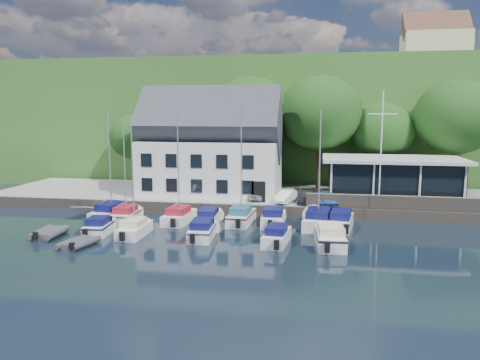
{
  "coord_description": "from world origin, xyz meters",
  "views": [
    {
      "loc": [
        4.18,
        -30.47,
        9.56
      ],
      "look_at": [
        -2.66,
        9.0,
        3.6
      ],
      "focal_mm": 35.0,
      "sensor_mm": 36.0,
      "label": 1
    }
  ],
  "objects_px": {
    "dinghy_0": "(49,232)",
    "boat_r1_4": "(241,168)",
    "boat_r1_5": "(273,216)",
    "car_blue": "(327,197)",
    "boat_r1_6": "(320,170)",
    "car_dgrey": "(307,196)",
    "boat_r1_2": "(178,171)",
    "boat_r2_1": "(133,182)",
    "harbor_building": "(211,152)",
    "boat_r1_7": "(341,219)",
    "boat_r2_4": "(330,235)",
    "boat_r2_3": "(277,234)",
    "club_pavilion": "(392,179)",
    "boat_r1_1": "(125,172)",
    "flagpole": "(381,149)",
    "boat_r2_0": "(99,225)",
    "car_silver": "(255,193)",
    "boat_r1_3": "(208,216)",
    "boat_r2_2": "(202,229)",
    "boat_r1_0": "(110,166)",
    "dinghy_1": "(78,242)",
    "car_white": "(286,196)"
  },
  "relations": [
    {
      "from": "boat_r1_5",
      "to": "boat_r1_0",
      "type": "bearing_deg",
      "value": -179.59
    },
    {
      "from": "car_silver",
      "to": "boat_r1_1",
      "type": "bearing_deg",
      "value": -153.21
    },
    {
      "from": "boat_r2_0",
      "to": "boat_r2_1",
      "type": "distance_m",
      "value": 4.54
    },
    {
      "from": "boat_r2_3",
      "to": "car_blue",
      "type": "bearing_deg",
      "value": 75.77
    },
    {
      "from": "car_silver",
      "to": "boat_r1_1",
      "type": "relative_size",
      "value": 0.41
    },
    {
      "from": "car_white",
      "to": "boat_r1_2",
      "type": "xyz_separation_m",
      "value": [
        -8.73,
        -5.64,
        2.9
      ]
    },
    {
      "from": "boat_r1_4",
      "to": "boat_r2_1",
      "type": "xyz_separation_m",
      "value": [
        -7.48,
        -5.19,
        -0.61
      ]
    },
    {
      "from": "car_dgrey",
      "to": "boat_r1_0",
      "type": "height_order",
      "value": "boat_r1_0"
    },
    {
      "from": "car_dgrey",
      "to": "boat_r1_2",
      "type": "distance_m",
      "value": 12.53
    },
    {
      "from": "flagpole",
      "to": "dinghy_1",
      "type": "height_order",
      "value": "flagpole"
    },
    {
      "from": "boat_r1_3",
      "to": "boat_r1_7",
      "type": "distance_m",
      "value": 11.0
    },
    {
      "from": "boat_r1_3",
      "to": "dinghy_1",
      "type": "xyz_separation_m",
      "value": [
        -7.54,
        -8.0,
        -0.35
      ]
    },
    {
      "from": "boat_r1_5",
      "to": "boat_r1_7",
      "type": "distance_m",
      "value": 5.54
    },
    {
      "from": "harbor_building",
      "to": "car_blue",
      "type": "relative_size",
      "value": 3.96
    },
    {
      "from": "boat_r1_1",
      "to": "boat_r1_6",
      "type": "height_order",
      "value": "boat_r1_6"
    },
    {
      "from": "harbor_building",
      "to": "boat_r1_1",
      "type": "relative_size",
      "value": 1.67
    },
    {
      "from": "boat_r1_7",
      "to": "boat_r2_3",
      "type": "relative_size",
      "value": 1.1
    },
    {
      "from": "boat_r1_4",
      "to": "boat_r1_6",
      "type": "distance_m",
      "value": 6.49
    },
    {
      "from": "boat_r1_4",
      "to": "boat_r2_1",
      "type": "bearing_deg",
      "value": -141.67
    },
    {
      "from": "boat_r2_4",
      "to": "dinghy_0",
      "type": "bearing_deg",
      "value": 178.61
    },
    {
      "from": "flagpole",
      "to": "boat_r2_0",
      "type": "distance_m",
      "value": 24.93
    },
    {
      "from": "boat_r1_7",
      "to": "boat_r2_4",
      "type": "distance_m",
      "value": 5.12
    },
    {
      "from": "car_dgrey",
      "to": "dinghy_0",
      "type": "relative_size",
      "value": 1.19
    },
    {
      "from": "car_blue",
      "to": "boat_r2_4",
      "type": "xyz_separation_m",
      "value": [
        0.16,
        -10.18,
        -0.84
      ]
    },
    {
      "from": "boat_r1_2",
      "to": "dinghy_0",
      "type": "xyz_separation_m",
      "value": [
        -8.52,
        -6.03,
        -4.09
      ]
    },
    {
      "from": "boat_r1_0",
      "to": "boat_r2_3",
      "type": "bearing_deg",
      "value": -9.38
    },
    {
      "from": "boat_r1_1",
      "to": "boat_r1_4",
      "type": "xyz_separation_m",
      "value": [
        10.0,
        0.88,
        0.45
      ]
    },
    {
      "from": "boat_r1_5",
      "to": "flagpole",
      "type": "bearing_deg",
      "value": 26.13
    },
    {
      "from": "boat_r1_5",
      "to": "boat_r1_4",
      "type": "bearing_deg",
      "value": 178.46
    },
    {
      "from": "boat_r1_5",
      "to": "boat_r1_7",
      "type": "bearing_deg",
      "value": -4.56
    },
    {
      "from": "boat_r1_3",
      "to": "boat_r1_5",
      "type": "height_order",
      "value": "boat_r1_5"
    },
    {
      "from": "boat_r1_1",
      "to": "boat_r1_2",
      "type": "distance_m",
      "value": 4.71
    },
    {
      "from": "club_pavilion",
      "to": "boat_r1_6",
      "type": "height_order",
      "value": "boat_r1_6"
    },
    {
      "from": "boat_r1_6",
      "to": "boat_r2_0",
      "type": "distance_m",
      "value": 18.12
    },
    {
      "from": "dinghy_0",
      "to": "boat_r1_4",
      "type": "bearing_deg",
      "value": 22.37
    },
    {
      "from": "car_white",
      "to": "boat_r1_0",
      "type": "xyz_separation_m",
      "value": [
        -14.99,
        -5.43,
        3.2
      ]
    },
    {
      "from": "boat_r1_3",
      "to": "boat_r2_4",
      "type": "bearing_deg",
      "value": -29.21
    },
    {
      "from": "boat_r1_3",
      "to": "car_silver",
      "type": "bearing_deg",
      "value": 60.89
    },
    {
      "from": "car_dgrey",
      "to": "boat_r1_1",
      "type": "relative_size",
      "value": 0.45
    },
    {
      "from": "car_blue",
      "to": "boat_r1_1",
      "type": "distance_m",
      "value": 18.3
    },
    {
      "from": "car_blue",
      "to": "boat_r1_6",
      "type": "height_order",
      "value": "boat_r1_6"
    },
    {
      "from": "boat_r1_3",
      "to": "boat_r2_3",
      "type": "height_order",
      "value": "same"
    },
    {
      "from": "boat_r1_5",
      "to": "boat_r2_4",
      "type": "xyz_separation_m",
      "value": [
        4.58,
        -5.35,
        0.02
      ]
    },
    {
      "from": "boat_r2_3",
      "to": "club_pavilion",
      "type": "bearing_deg",
      "value": 59.34
    },
    {
      "from": "car_silver",
      "to": "car_dgrey",
      "type": "relative_size",
      "value": 0.91
    },
    {
      "from": "boat_r2_1",
      "to": "boat_r2_2",
      "type": "bearing_deg",
      "value": 0.72
    },
    {
      "from": "flagpole",
      "to": "boat_r2_2",
      "type": "bearing_deg",
      "value": -145.29
    },
    {
      "from": "flagpole",
      "to": "boat_r2_0",
      "type": "relative_size",
      "value": 2.14
    },
    {
      "from": "boat_r1_3",
      "to": "boat_r2_2",
      "type": "xyz_separation_m",
      "value": [
        0.58,
        -4.29,
        0.03
      ]
    },
    {
      "from": "car_dgrey",
      "to": "boat_r1_4",
      "type": "xyz_separation_m",
      "value": [
        -5.37,
        -5.26,
        3.2
      ]
    }
  ]
}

